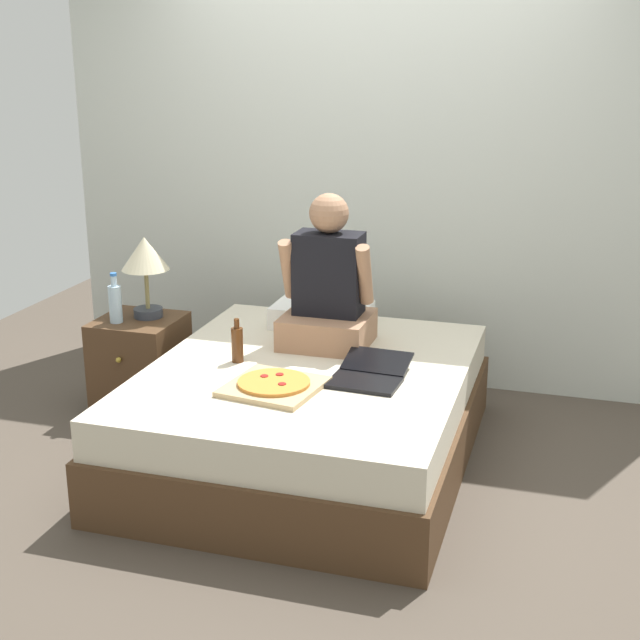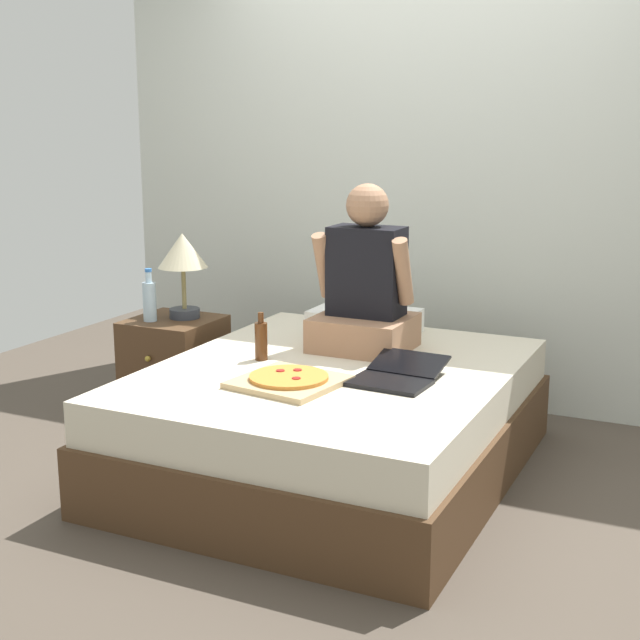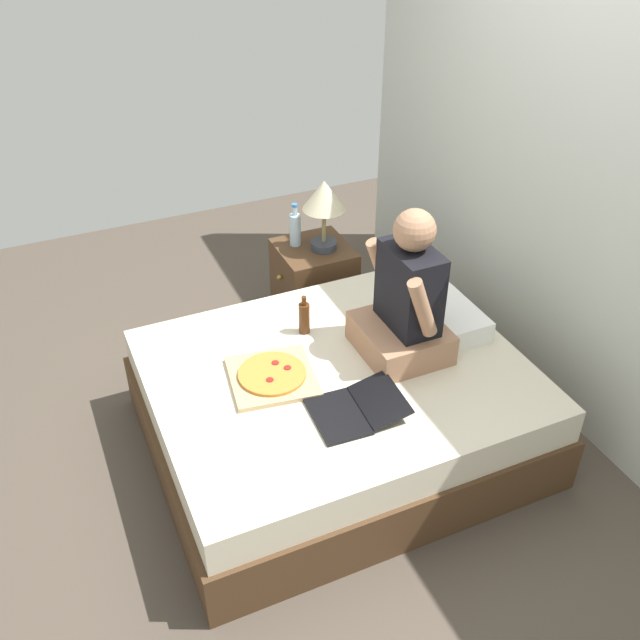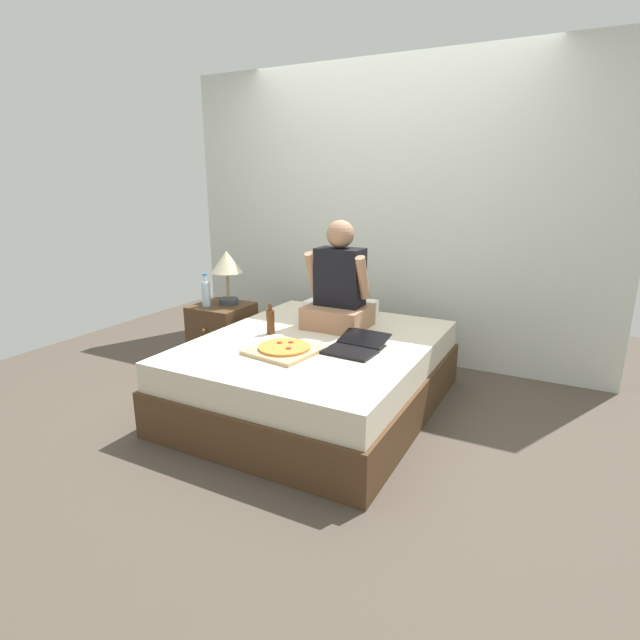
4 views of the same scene
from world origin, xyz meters
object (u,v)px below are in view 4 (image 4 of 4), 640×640
object	(u,v)px
lamp_on_left_nightstand	(227,266)
water_bottle	(206,293)
nightstand_left	(223,335)
person_seated	(339,288)
pizza_box	(284,349)
laptop	(354,347)
bed	(316,374)
beer_bottle_on_bed	(271,321)

from	to	relation	value
lamp_on_left_nightstand	water_bottle	xyz separation A→B (m)	(-0.12, -0.14, -0.22)
nightstand_left	lamp_on_left_nightstand	bearing A→B (deg)	51.37
person_seated	nightstand_left	bearing A→B (deg)	-179.26
water_bottle	person_seated	bearing A→B (deg)	5.09
nightstand_left	person_seated	distance (m)	1.20
pizza_box	laptop	bearing A→B (deg)	32.43
bed	laptop	xyz separation A→B (m)	(0.32, -0.08, 0.27)
nightstand_left	pizza_box	world-z (taller)	pizza_box
beer_bottle_on_bed	laptop	bearing A→B (deg)	-4.40
nightstand_left	person_seated	size ratio (longest dim) A/B	0.68
person_seated	laptop	xyz separation A→B (m)	(0.33, -0.44, -0.27)
bed	person_seated	bearing A→B (deg)	90.97
bed	person_seated	size ratio (longest dim) A/B	2.38
water_bottle	person_seated	distance (m)	1.18
water_bottle	person_seated	xyz separation A→B (m)	(1.17, 0.10, 0.14)
person_seated	beer_bottle_on_bed	size ratio (longest dim) A/B	3.55
nightstand_left	beer_bottle_on_bed	bearing A→B (deg)	-27.02
pizza_box	beer_bottle_on_bed	world-z (taller)	beer_bottle_on_bed
bed	water_bottle	xyz separation A→B (m)	(-1.17, 0.26, 0.40)
nightstand_left	pizza_box	size ratio (longest dim) A/B	1.17
bed	lamp_on_left_nightstand	bearing A→B (deg)	159.27
nightstand_left	lamp_on_left_nightstand	size ratio (longest dim) A/B	1.18
lamp_on_left_nightstand	laptop	xyz separation A→B (m)	(1.37, -0.48, -0.35)
lamp_on_left_nightstand	laptop	distance (m)	1.50
lamp_on_left_nightstand	water_bottle	size ratio (longest dim) A/B	1.63
water_bottle	laptop	size ratio (longest dim) A/B	0.64
lamp_on_left_nightstand	pizza_box	world-z (taller)	lamp_on_left_nightstand
laptop	beer_bottle_on_bed	world-z (taller)	beer_bottle_on_bed
bed	nightstand_left	xyz separation A→B (m)	(-1.09, 0.35, 0.02)
laptop	water_bottle	bearing A→B (deg)	167.16
lamp_on_left_nightstand	pizza_box	distance (m)	1.28
laptop	pizza_box	distance (m)	0.45
water_bottle	beer_bottle_on_bed	distance (m)	0.87
nightstand_left	person_seated	world-z (taller)	person_seated
laptop	pizza_box	xyz separation A→B (m)	(-0.38, -0.24, -0.00)
bed	laptop	size ratio (longest dim) A/B	4.30
water_bottle	beer_bottle_on_bed	bearing A→B (deg)	-19.34
bed	pizza_box	size ratio (longest dim) A/B	4.09
water_bottle	laptop	distance (m)	1.54
beer_bottle_on_bed	water_bottle	bearing A→B (deg)	160.66
water_bottle	person_seated	world-z (taller)	person_seated
bed	beer_bottle_on_bed	bearing A→B (deg)	-175.10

